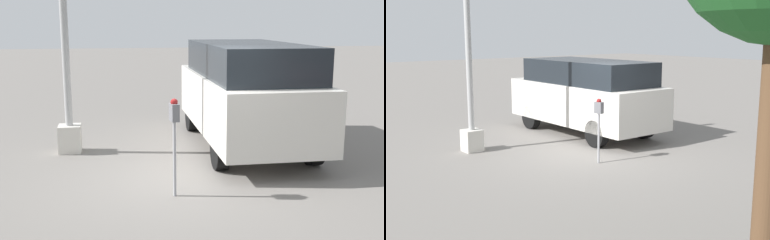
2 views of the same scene
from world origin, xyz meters
TOP-DOWN VIEW (x-y plane):
  - ground_plane at (0.00, 0.00)m, footprint 80.00×80.00m
  - parking_meter_near at (-0.60, 0.43)m, footprint 0.21×0.14m
  - lamp_post at (2.23, 2.17)m, footprint 0.44×0.44m
  - parked_van at (2.12, -1.44)m, footprint 5.09×2.03m

SIDE VIEW (x-z plane):
  - ground_plane at x=0.00m, z-range 0.00..0.00m
  - parking_meter_near at x=-0.60m, z-range 0.35..1.85m
  - parked_van at x=2.12m, z-range 0.09..2.25m
  - lamp_post at x=2.23m, z-range -1.14..4.81m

